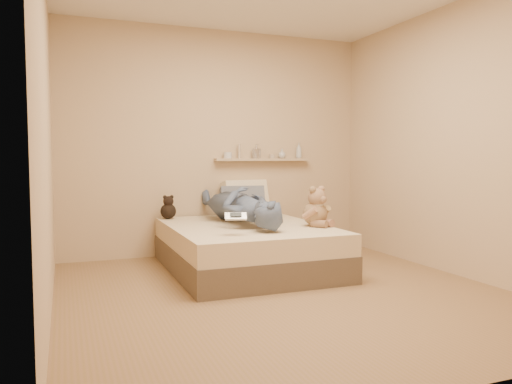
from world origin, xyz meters
name	(u,v)px	position (x,y,z in m)	size (l,w,h in m)	color
room	(285,136)	(0.00, 0.00, 1.30)	(3.80, 3.80, 3.80)	#856245
bed	(246,247)	(0.00, 0.93, 0.22)	(1.50, 1.90, 0.45)	brown
game_console	(236,216)	(-0.31, 0.34, 0.62)	(0.20, 0.13, 0.06)	silver
teddy_bear	(316,210)	(0.62, 0.60, 0.61)	(0.32, 0.33, 0.40)	#987A53
dark_plush	(168,209)	(-0.63, 1.69, 0.56)	(0.17, 0.17, 0.26)	black
pillow_cream	(245,198)	(0.29, 1.76, 0.65)	(0.55, 0.16, 0.40)	#F4E0C1
pillow_grey	(243,202)	(0.21, 1.62, 0.62)	(0.50, 0.14, 0.34)	slate
person	(241,205)	(-0.01, 1.07, 0.64)	(0.58, 1.59, 0.38)	#4A5674
wall_shelf	(263,160)	(0.55, 1.84, 1.10)	(1.20, 0.12, 0.03)	tan
shelf_bottles	(269,152)	(0.63, 1.84, 1.19)	(1.02, 0.11, 0.19)	silver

